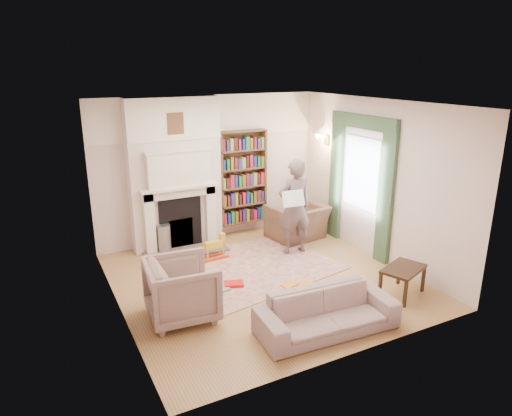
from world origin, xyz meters
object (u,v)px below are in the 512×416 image
armchair_reading (297,222)px  paraffin_heater (164,239)px  armchair_left (182,289)px  coffee_table (402,281)px  bookcase (242,177)px  rocking_horse (214,247)px  man_reading (294,207)px  sofa (327,312)px

armchair_reading → paraffin_heater: bearing=-19.1°
armchair_left → coffee_table: armchair_left is taller
bookcase → rocking_horse: bearing=-136.6°
armchair_left → paraffin_heater: bearing=-5.5°
coffee_table → rocking_horse: (-2.02, 2.53, 0.01)m
armchair_reading → man_reading: size_ratio=0.60×
sofa → coffee_table: size_ratio=2.64×
armchair_reading → paraffin_heater: armchair_reading is taller
coffee_table → paraffin_heater: size_ratio=1.27×
bookcase → coffee_table: bearing=-74.6°
sofa → coffee_table: (1.58, 0.28, -0.04)m
armchair_left → paraffin_heater: (0.42, 2.30, -0.15)m
man_reading → rocking_horse: (-1.43, 0.38, -0.65)m
armchair_reading → bookcase: bearing=-52.2°
armchair_reading → sofa: armchair_reading is taller
armchair_reading → coffee_table: (0.14, -2.75, -0.12)m
paraffin_heater → rocking_horse: bearing=-43.9°
man_reading → rocking_horse: man_reading is taller
sofa → man_reading: bearing=71.7°
armchair_left → man_reading: bearing=-59.1°
armchair_reading → sofa: size_ratio=0.57×
coffee_table → paraffin_heater: bearing=109.1°
armchair_reading → rocking_horse: armchair_reading is taller
man_reading → coffee_table: 2.32m
bookcase → armchair_reading: bookcase is taller
armchair_reading → sofa: (-1.44, -3.03, -0.07)m
bookcase → paraffin_heater: bearing=-169.5°
armchair_left → coffee_table: (3.14, -0.90, -0.20)m
sofa → man_reading: size_ratio=1.05×
paraffin_heater → sofa: bearing=-71.9°
coffee_table → rocking_horse: 3.24m
sofa → paraffin_heater: bearing=112.0°
armchair_reading → armchair_left: bearing=22.6°
coffee_table → paraffin_heater: (-2.72, 3.20, 0.05)m
paraffin_heater → coffee_table: bearing=-49.7°
coffee_table → paraffin_heater: 4.20m
bookcase → paraffin_heater: 1.99m
bookcase → sofa: bookcase is taller
armchair_left → rocking_horse: 1.99m
man_reading → paraffin_heater: man_reading is taller
sofa → rocking_horse: 2.85m
sofa → paraffin_heater: paraffin_heater is taller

